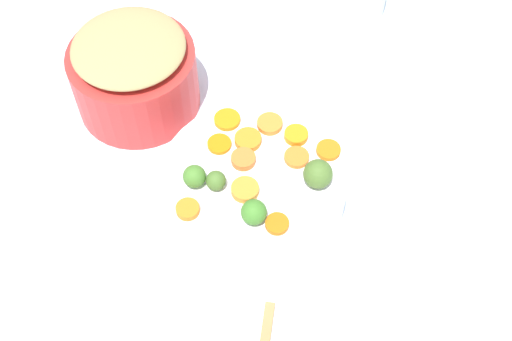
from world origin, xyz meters
name	(u,v)px	position (x,y,z in m)	size (l,w,h in m)	color
tabletop	(255,214)	(0.00, 0.00, 0.01)	(2.40, 2.40, 0.02)	silver
serving_bowl_carrots	(256,189)	(0.00, 0.01, 0.06)	(0.27, 0.27, 0.08)	white
metal_pot	(135,79)	(-0.16, 0.24, 0.08)	(0.20, 0.20, 0.11)	red
stuffing_mound	(128,47)	(-0.16, 0.24, 0.15)	(0.18, 0.18, 0.03)	tan
carrot_slice_0	(296,135)	(0.07, 0.07, 0.11)	(0.04, 0.04, 0.01)	orange
carrot_slice_1	(219,144)	(-0.04, 0.07, 0.10)	(0.04, 0.04, 0.01)	orange
carrot_slice_2	(270,124)	(0.04, 0.10, 0.10)	(0.04, 0.04, 0.01)	orange
carrot_slice_3	(277,224)	(0.02, -0.07, 0.10)	(0.03, 0.03, 0.01)	orange
carrot_slice_4	(227,120)	(-0.03, 0.11, 0.10)	(0.04, 0.04, 0.01)	orange
carrot_slice_5	(243,159)	(-0.01, 0.04, 0.11)	(0.04, 0.04, 0.01)	orange
carrot_slice_6	(297,157)	(0.07, 0.03, 0.10)	(0.04, 0.04, 0.01)	orange
carrot_slice_7	(188,209)	(-0.10, -0.04, 0.11)	(0.03, 0.03, 0.01)	orange
carrot_slice_8	(328,150)	(0.11, 0.04, 0.10)	(0.04, 0.04, 0.01)	orange
carrot_slice_9	(247,140)	(0.00, 0.07, 0.11)	(0.04, 0.04, 0.01)	orange
carrot_slice_10	(245,190)	(-0.02, -0.01, 0.11)	(0.04, 0.04, 0.01)	orange
brussels_sprout_0	(318,174)	(0.09, -0.01, 0.12)	(0.04, 0.04, 0.04)	#51722E
brussels_sprout_1	(194,176)	(-0.08, 0.01, 0.12)	(0.03, 0.03, 0.03)	#4B7F2D
brussels_sprout_2	(254,212)	(-0.01, -0.06, 0.12)	(0.04, 0.04, 0.04)	#45822C
brussels_sprout_3	(216,182)	(-0.05, 0.00, 0.11)	(0.03, 0.03, 0.03)	#4E732D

